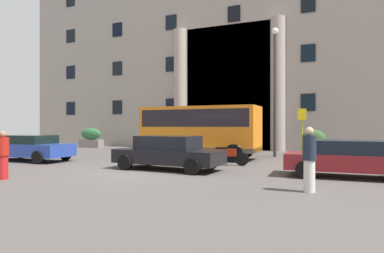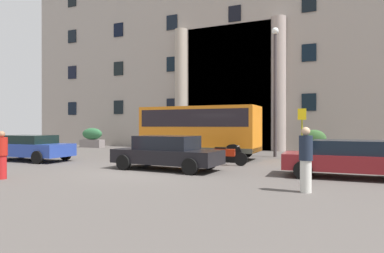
{
  "view_description": "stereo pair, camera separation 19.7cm",
  "coord_description": "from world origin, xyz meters",
  "px_view_note": "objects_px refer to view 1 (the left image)",
  "views": [
    {
      "loc": [
        6.93,
        -11.32,
        1.81
      ],
      "look_at": [
        -0.87,
        6.95,
        1.75
      ],
      "focal_mm": 31.05,
      "sensor_mm": 36.0,
      "label": 1
    },
    {
      "loc": [
        7.11,
        -11.25,
        1.81
      ],
      "look_at": [
        -0.87,
        6.95,
        1.75
      ],
      "focal_mm": 31.05,
      "sensor_mm": 36.0,
      "label": 2
    }
  ],
  "objects_px": {
    "orange_minibus": "(200,128)",
    "pedestrian_child_trailing": "(3,155)",
    "parked_sedan_second": "(353,158)",
    "parked_estate_mid": "(168,152)",
    "motorcycle_far_end": "(225,155)",
    "bus_stop_sign": "(302,128)",
    "hedge_planter_east": "(313,143)",
    "hedge_planter_entrance_left": "(91,138)",
    "pedestrian_man_red_shirt": "(309,159)",
    "hedge_planter_entrance_right": "(176,140)",
    "parked_sedan_far": "(29,147)",
    "lamppost_plaza_centre": "(275,82)"
  },
  "relations": [
    {
      "from": "orange_minibus",
      "to": "pedestrian_child_trailing",
      "type": "xyz_separation_m",
      "value": [
        -3.52,
        -9.08,
        -0.87
      ]
    },
    {
      "from": "parked_sedan_second",
      "to": "parked_estate_mid",
      "type": "height_order",
      "value": "parked_estate_mid"
    },
    {
      "from": "parked_sedan_second",
      "to": "motorcycle_far_end",
      "type": "distance_m",
      "value": 5.45
    },
    {
      "from": "motorcycle_far_end",
      "to": "pedestrian_child_trailing",
      "type": "height_order",
      "value": "pedestrian_child_trailing"
    },
    {
      "from": "bus_stop_sign",
      "to": "hedge_planter_east",
      "type": "xyz_separation_m",
      "value": [
        0.41,
        3.08,
        -0.93
      ]
    },
    {
      "from": "bus_stop_sign",
      "to": "hedge_planter_entrance_left",
      "type": "relative_size",
      "value": 1.34
    },
    {
      "from": "orange_minibus",
      "to": "pedestrian_man_red_shirt",
      "type": "distance_m",
      "value": 9.55
    },
    {
      "from": "hedge_planter_entrance_right",
      "to": "pedestrian_child_trailing",
      "type": "bearing_deg",
      "value": -88.58
    },
    {
      "from": "bus_stop_sign",
      "to": "pedestrian_child_trailing",
      "type": "distance_m",
      "value": 13.93
    },
    {
      "from": "orange_minibus",
      "to": "motorcycle_far_end",
      "type": "height_order",
      "value": "orange_minibus"
    },
    {
      "from": "orange_minibus",
      "to": "bus_stop_sign",
      "type": "bearing_deg",
      "value": 18.87
    },
    {
      "from": "hedge_planter_east",
      "to": "parked_estate_mid",
      "type": "bearing_deg",
      "value": -117.83
    },
    {
      "from": "hedge_planter_east",
      "to": "parked_sedan_far",
      "type": "relative_size",
      "value": 0.34
    },
    {
      "from": "hedge_planter_entrance_right",
      "to": "parked_sedan_second",
      "type": "bearing_deg",
      "value": -38.75
    },
    {
      "from": "parked_sedan_far",
      "to": "parked_estate_mid",
      "type": "xyz_separation_m",
      "value": [
        8.08,
        -0.19,
        0.02
      ]
    },
    {
      "from": "pedestrian_child_trailing",
      "to": "pedestrian_man_red_shirt",
      "type": "height_order",
      "value": "pedestrian_man_red_shirt"
    },
    {
      "from": "parked_sedan_far",
      "to": "pedestrian_man_red_shirt",
      "type": "xyz_separation_m",
      "value": [
        13.69,
        -2.76,
        0.2
      ]
    },
    {
      "from": "parked_sedan_far",
      "to": "parked_sedan_second",
      "type": "height_order",
      "value": "parked_sedan_far"
    },
    {
      "from": "parked_sedan_second",
      "to": "hedge_planter_east",
      "type": "bearing_deg",
      "value": 99.56
    },
    {
      "from": "orange_minibus",
      "to": "parked_sedan_far",
      "type": "bearing_deg",
      "value": -149.48
    },
    {
      "from": "bus_stop_sign",
      "to": "lamppost_plaza_centre",
      "type": "distance_m",
      "value": 3.2
    },
    {
      "from": "parked_estate_mid",
      "to": "bus_stop_sign",
      "type": "bearing_deg",
      "value": 57.53
    },
    {
      "from": "lamppost_plaza_centre",
      "to": "hedge_planter_entrance_right",
      "type": "bearing_deg",
      "value": 163.41
    },
    {
      "from": "orange_minibus",
      "to": "bus_stop_sign",
      "type": "xyz_separation_m",
      "value": [
        5.14,
        1.8,
        -0.0
      ]
    },
    {
      "from": "hedge_planter_entrance_right",
      "to": "lamppost_plaza_centre",
      "type": "distance_m",
      "value": 8.58
    },
    {
      "from": "hedge_planter_entrance_left",
      "to": "parked_estate_mid",
      "type": "distance_m",
      "value": 15.45
    },
    {
      "from": "orange_minibus",
      "to": "bus_stop_sign",
      "type": "height_order",
      "value": "orange_minibus"
    },
    {
      "from": "parked_sedan_far",
      "to": "bus_stop_sign",
      "type": "bearing_deg",
      "value": 24.58
    },
    {
      "from": "hedge_planter_entrance_left",
      "to": "lamppost_plaza_centre",
      "type": "height_order",
      "value": "lamppost_plaza_centre"
    },
    {
      "from": "orange_minibus",
      "to": "parked_sedan_second",
      "type": "distance_m",
      "value": 8.44
    },
    {
      "from": "hedge_planter_entrance_left",
      "to": "pedestrian_child_trailing",
      "type": "height_order",
      "value": "pedestrian_child_trailing"
    },
    {
      "from": "pedestrian_child_trailing",
      "to": "lamppost_plaza_centre",
      "type": "relative_size",
      "value": 0.22
    },
    {
      "from": "orange_minibus",
      "to": "hedge_planter_entrance_right",
      "type": "height_order",
      "value": "orange_minibus"
    },
    {
      "from": "hedge_planter_entrance_right",
      "to": "pedestrian_man_red_shirt",
      "type": "bearing_deg",
      "value": -50.72
    },
    {
      "from": "lamppost_plaza_centre",
      "to": "parked_sedan_second",
      "type": "bearing_deg",
      "value": -61.16
    },
    {
      "from": "parked_sedan_far",
      "to": "parked_estate_mid",
      "type": "distance_m",
      "value": 8.08
    },
    {
      "from": "parked_sedan_far",
      "to": "pedestrian_child_trailing",
      "type": "distance_m",
      "value": 6.09
    },
    {
      "from": "orange_minibus",
      "to": "hedge_planter_entrance_left",
      "type": "bearing_deg",
      "value": 156.7
    },
    {
      "from": "lamppost_plaza_centre",
      "to": "motorcycle_far_end",
      "type": "bearing_deg",
      "value": -106.21
    },
    {
      "from": "bus_stop_sign",
      "to": "pedestrian_child_trailing",
      "type": "xyz_separation_m",
      "value": [
        -8.66,
        -10.88,
        -0.86
      ]
    },
    {
      "from": "bus_stop_sign",
      "to": "hedge_planter_entrance_right",
      "type": "height_order",
      "value": "bus_stop_sign"
    },
    {
      "from": "hedge_planter_entrance_left",
      "to": "parked_sedan_far",
      "type": "xyz_separation_m",
      "value": [
        3.99,
        -9.45,
        -0.08
      ]
    },
    {
      "from": "hedge_planter_entrance_left",
      "to": "lamppost_plaza_centre",
      "type": "xyz_separation_m",
      "value": [
        15.19,
        -2.26,
        3.57
      ]
    },
    {
      "from": "pedestrian_man_red_shirt",
      "to": "hedge_planter_entrance_left",
      "type": "bearing_deg",
      "value": 36.45
    },
    {
      "from": "hedge_planter_entrance_left",
      "to": "hedge_planter_entrance_right",
      "type": "height_order",
      "value": "hedge_planter_entrance_left"
    },
    {
      "from": "hedge_planter_entrance_right",
      "to": "pedestrian_man_red_shirt",
      "type": "distance_m",
      "value": 15.72
    },
    {
      "from": "pedestrian_man_red_shirt",
      "to": "hedge_planter_entrance_right",
      "type": "bearing_deg",
      "value": 20.36
    },
    {
      "from": "parked_estate_mid",
      "to": "motorcycle_far_end",
      "type": "distance_m",
      "value": 2.91
    },
    {
      "from": "motorcycle_far_end",
      "to": "pedestrian_man_red_shirt",
      "type": "relative_size",
      "value": 1.18
    },
    {
      "from": "parked_sedan_second",
      "to": "pedestrian_man_red_shirt",
      "type": "distance_m",
      "value": 3.44
    }
  ]
}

